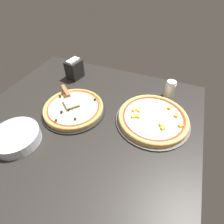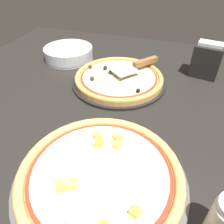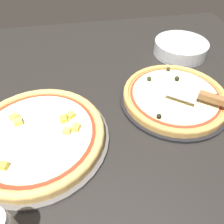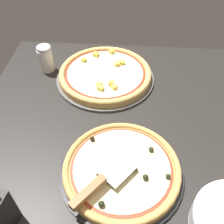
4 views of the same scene
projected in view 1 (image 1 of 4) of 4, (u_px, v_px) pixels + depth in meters
ground_plane at (81, 127)px, 94.83cm from camera, size 123.00×122.79×3.60cm
pizza_pan_front at (74, 110)px, 101.36cm from camera, size 36.38×36.38×1.00cm
pizza_front at (73, 108)px, 100.02cm from camera, size 34.20×34.20×3.95cm
pizza_pan_back at (152, 120)px, 95.44cm from camera, size 40.03×40.03×1.00cm
pizza_back at (153, 118)px, 93.96cm from camera, size 37.63×37.63×3.80cm
serving_spatula at (67, 94)px, 104.11cm from camera, size 17.19×19.39×2.00cm
plate_stack at (16, 137)px, 84.27cm from camera, size 22.49×22.49×5.60cm
parmesan_shaker at (170, 89)px, 107.68cm from camera, size 6.16×6.16×11.14cm
napkin_holder at (74, 69)px, 122.82cm from camera, size 12.07×10.42×13.90cm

